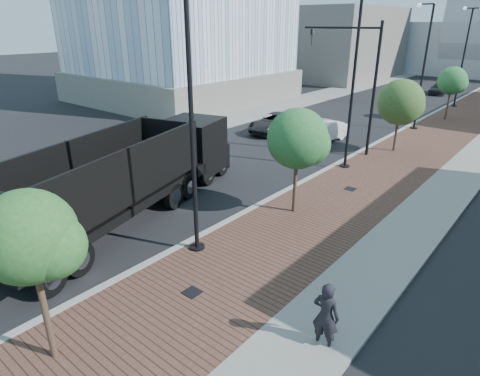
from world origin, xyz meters
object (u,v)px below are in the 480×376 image
Objects in this scene: white_sedan at (323,131)px; pedestrian at (326,316)px; dump_truck at (157,169)px; dark_car_mid at (276,123)px.

white_sedan is 2.26× the size of pedestrian.
white_sedan is at bearing 71.08° from dump_truck.
dump_truck reaches higher than white_sedan.
dump_truck is 14.60m from dark_car_mid.
dump_truck is 3.18× the size of white_sedan.
white_sedan is 0.84× the size of dark_car_mid.
dark_car_mid is at bearing 87.30° from dump_truck.
dark_car_mid is at bearing -170.27° from white_sedan.
pedestrian is at bearing -54.14° from dark_car_mid.
pedestrian is (9.89, -17.65, 0.25)m from white_sedan.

